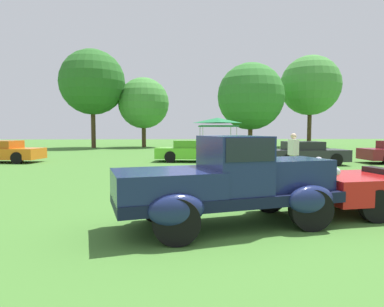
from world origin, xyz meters
The scene contains 11 objects.
ground_plane centered at (0.00, 0.00, 0.00)m, with size 120.00×120.00×0.00m, color #42752D.
feature_pickup_truck centered at (-0.11, 0.09, 0.86)m, with size 4.43×2.61×1.70m.
show_car_orange centered at (-10.61, 13.10, 0.60)m, with size 4.22×2.25×1.22m.
show_car_lime centered at (0.06, 12.95, 0.60)m, with size 4.59×2.29×1.22m.
show_car_charcoal centered at (5.71, 10.80, 0.60)m, with size 4.22×1.86×1.22m.
spectator_near_truck centered at (3.40, 6.28, 0.91)m, with size 0.32×0.44×1.69m.
canopy_tent_left_field centered at (2.10, 18.03, 2.42)m, with size 2.63×2.63×2.71m.
treeline_far_left centered at (-9.22, 28.28, 6.61)m, with size 6.52×6.52×9.88m.
treeline_mid_left centered at (-4.21, 29.27, 4.62)m, with size 5.31×5.31×7.29m.
treeline_center centered at (6.54, 26.65, 5.12)m, with size 6.57×6.57×8.41m.
treeline_mid_right centered at (13.61, 29.20, 6.58)m, with size 6.36×6.36×9.77m.
Camera 1 is at (-1.16, -6.03, 1.81)m, focal length 31.06 mm.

